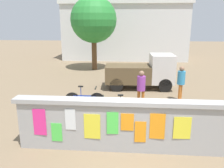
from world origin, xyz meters
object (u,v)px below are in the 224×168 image
at_px(motorcycle, 195,111).
at_px(person_walking, 181,80).
at_px(person_bystander, 141,86).
at_px(auto_rickshaw_truck, 143,72).
at_px(tree_roadside, 94,20).
at_px(bicycle_far, 85,99).
at_px(bicycle_near, 116,110).

bearing_deg(motorcycle, person_walking, 90.86).
xyz_separation_m(person_walking, person_bystander, (-1.82, -1.13, 0.00)).
height_order(auto_rickshaw_truck, tree_roadside, tree_roadside).
distance_m(bicycle_far, person_walking, 4.38).
height_order(auto_rickshaw_truck, motorcycle, auto_rickshaw_truck).
xyz_separation_m(bicycle_near, tree_roadside, (-2.25, 9.18, 3.26)).
distance_m(motorcycle, bicycle_near, 2.81).
height_order(auto_rickshaw_truck, bicycle_near, auto_rickshaw_truck).
bearing_deg(person_walking, tree_roadside, 125.99).
xyz_separation_m(bicycle_far, person_walking, (4.17, 1.19, 0.62)).
bearing_deg(person_walking, bicycle_near, -140.58).
height_order(motorcycle, person_walking, person_walking).
height_order(motorcycle, bicycle_near, bicycle_near).
bearing_deg(tree_roadside, auto_rickshaw_truck, -55.15).
relative_size(auto_rickshaw_truck, motorcycle, 1.94).
xyz_separation_m(motorcycle, bicycle_far, (-4.20, 1.26, -0.10)).
height_order(bicycle_near, bicycle_far, same).
bearing_deg(bicycle_far, person_bystander, 1.58).
bearing_deg(motorcycle, auto_rickshaw_truck, 110.23).
bearing_deg(auto_rickshaw_truck, bicycle_near, -105.10).
bearing_deg(person_bystander, bicycle_far, -178.42).
xyz_separation_m(auto_rickshaw_truck, bicycle_near, (-1.16, -4.28, -0.54)).
bearing_deg(auto_rickshaw_truck, tree_roadside, 124.85).
bearing_deg(auto_rickshaw_truck, motorcycle, -69.77).
relative_size(bicycle_near, bicycle_far, 0.99).
xyz_separation_m(auto_rickshaw_truck, motorcycle, (1.65, -4.47, -0.44)).
height_order(person_walking, person_bystander, same).
xyz_separation_m(auto_rickshaw_truck, bicycle_far, (-2.56, -3.20, -0.54)).
bearing_deg(motorcycle, person_bystander, 144.48).
xyz_separation_m(bicycle_near, bicycle_far, (-1.40, 1.08, 0.00)).
bearing_deg(auto_rickshaw_truck, person_walking, -51.35).
relative_size(auto_rickshaw_truck, person_bystander, 2.27).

